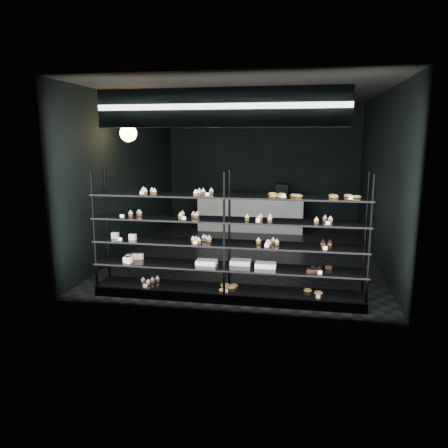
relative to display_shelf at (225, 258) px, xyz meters
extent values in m
cube|color=black|center=(0.01, 2.45, -0.62)|extent=(5.00, 6.00, 0.01)
cube|color=black|center=(0.01, 2.45, 2.57)|extent=(5.00, 6.00, 0.01)
cube|color=black|center=(0.01, 5.45, 0.97)|extent=(5.00, 0.01, 3.20)
cube|color=black|center=(0.01, -0.55, 0.97)|extent=(5.00, 0.01, 3.20)
cube|color=black|center=(-2.49, 2.45, 0.97)|extent=(0.01, 6.00, 3.20)
cube|color=black|center=(2.51, 2.45, 0.97)|extent=(0.01, 6.00, 3.20)
cube|color=black|center=(0.03, 0.00, -0.57)|extent=(4.00, 0.50, 0.12)
cylinder|color=black|center=(-1.94, -0.22, 0.36)|extent=(0.04, 0.04, 1.85)
cylinder|color=black|center=(-1.94, 0.22, 0.36)|extent=(0.04, 0.04, 1.85)
cylinder|color=black|center=(0.03, -0.22, 0.36)|extent=(0.04, 0.04, 1.85)
cylinder|color=black|center=(0.03, 0.22, 0.36)|extent=(0.04, 0.04, 1.85)
cylinder|color=black|center=(2.00, -0.22, 0.36)|extent=(0.04, 0.04, 1.85)
cylinder|color=black|center=(2.00, 0.22, 0.36)|extent=(0.04, 0.04, 1.85)
cube|color=black|center=(0.03, 0.00, -0.48)|extent=(4.00, 0.50, 0.03)
cube|color=black|center=(0.03, 0.00, -0.13)|extent=(4.00, 0.50, 0.02)
cube|color=black|center=(0.03, 0.00, 0.22)|extent=(4.00, 0.50, 0.02)
cube|color=black|center=(0.03, 0.00, 0.57)|extent=(4.00, 0.50, 0.02)
cube|color=black|center=(0.03, 0.00, 0.92)|extent=(4.00, 0.50, 0.02)
cube|color=white|center=(-1.20, -0.18, 0.96)|extent=(0.06, 0.04, 0.06)
cube|color=white|center=(-0.26, -0.18, 0.96)|extent=(0.06, 0.04, 0.06)
cube|color=white|center=(0.87, -0.18, 0.96)|extent=(0.05, 0.04, 0.06)
cube|color=white|center=(1.71, -0.18, 0.96)|extent=(0.06, 0.04, 0.06)
cube|color=white|center=(-1.48, -0.18, 0.61)|extent=(0.06, 0.04, 0.06)
cube|color=white|center=(-0.59, -0.18, 0.61)|extent=(0.05, 0.04, 0.06)
cube|color=white|center=(0.50, -0.18, 0.61)|extent=(0.06, 0.04, 0.06)
cube|color=white|center=(1.41, -0.18, 0.61)|extent=(0.06, 0.04, 0.06)
cube|color=white|center=(-1.53, -0.18, 0.26)|extent=(0.06, 0.04, 0.06)
cube|color=white|center=(-0.36, -0.18, 0.26)|extent=(0.06, 0.04, 0.06)
cube|color=white|center=(0.61, -0.18, 0.26)|extent=(0.05, 0.04, 0.06)
cube|color=white|center=(1.44, -0.18, 0.26)|extent=(0.06, 0.04, 0.06)
cube|color=white|center=(-1.46, -0.18, -0.09)|extent=(0.06, 0.04, 0.06)
cube|color=white|center=(1.37, -0.18, -0.09)|extent=(0.06, 0.04, 0.06)
cube|color=white|center=(-1.20, -0.18, -0.44)|extent=(0.06, 0.04, 0.06)
cube|color=white|center=(0.06, -0.18, -0.44)|extent=(0.05, 0.04, 0.06)
cube|color=white|center=(1.33, -0.18, -0.44)|extent=(0.06, 0.04, 0.06)
cube|color=#0F0B39|center=(0.01, -0.47, 2.12)|extent=(3.20, 0.04, 0.45)
cube|color=white|center=(0.01, -0.49, 2.12)|extent=(3.30, 0.02, 0.50)
cylinder|color=black|center=(-2.01, 1.39, 2.26)|extent=(0.01, 0.01, 0.58)
sphere|color=#F6B156|center=(-2.01, 1.39, 1.82)|extent=(0.30, 0.30, 0.30)
cube|color=silver|center=(-0.22, 4.95, -0.17)|extent=(2.68, 0.60, 0.92)
cube|color=black|center=(-0.22, 4.95, 0.32)|extent=(2.78, 0.65, 0.06)
cube|color=black|center=(0.57, 4.95, 0.48)|extent=(0.30, 0.30, 0.25)
camera|label=1|loc=(1.11, -6.11, 1.74)|focal=35.00mm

